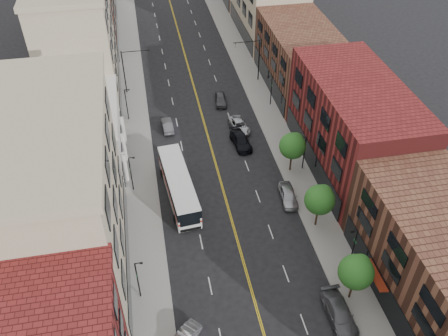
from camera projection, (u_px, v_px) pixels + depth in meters
sidewalk_left at (137, 138)px, 67.59m from camera, size 4.00×110.00×0.15m
sidewalk_right at (273, 123)px, 70.50m from camera, size 4.00×110.00×0.15m
bldg_l_tanoffice at (62, 205)px, 44.26m from camera, size 10.00×22.00×18.00m
bldg_l_white at (81, 137)px, 61.05m from camera, size 10.00×14.00×8.00m
bldg_l_far_a at (79, 44)px, 70.68m from camera, size 10.00×20.00×18.00m
bldg_l_far_b at (85, 5)px, 86.74m from camera, size 10.00×20.00×15.00m
bldg_r_mid at (353, 126)px, 59.42m from camera, size 10.00×22.00×12.00m
bldg_r_far_a at (300, 58)px, 75.92m from camera, size 10.00×20.00×10.00m
tree_r_1 at (357, 271)px, 44.47m from camera, size 3.40×3.40×5.59m
tree_r_2 at (320, 199)px, 52.02m from camera, size 3.40×3.40×5.59m
tree_r_3 at (293, 145)px, 59.57m from camera, size 3.40×3.40×5.59m
lamp_l_1 at (138, 278)px, 45.22m from camera, size 0.81×0.55×5.05m
lamp_l_2 at (131, 172)px, 57.30m from camera, size 0.81×0.55×5.05m
lamp_l_3 at (127, 103)px, 69.38m from camera, size 0.81×0.55×5.05m
lamp_r_1 at (354, 245)px, 48.40m from camera, size 0.81×0.55×5.05m
lamp_r_2 at (304, 151)px, 60.48m from camera, size 0.81×0.55×5.05m
lamp_r_3 at (271, 88)px, 72.56m from camera, size 0.81×0.55×5.05m
signal_mast_left at (128, 67)px, 74.45m from camera, size 4.49×0.18×7.20m
signal_mast_right at (255, 55)px, 77.43m from camera, size 4.49×0.18×7.20m
city_bus at (178, 184)px, 57.20m from camera, size 3.88×12.83×3.25m
car_parked_mid at (340, 314)px, 44.70m from camera, size 2.32×5.54×1.60m
car_parked_far at (288, 195)px, 57.32m from camera, size 2.17×4.74×1.57m
car_lane_behind at (167, 125)px, 68.96m from camera, size 1.63×4.17×1.35m
car_lane_a at (241, 141)px, 65.93m from camera, size 2.67×5.42×1.52m
car_lane_b at (239, 125)px, 68.94m from camera, size 2.73×5.08×1.36m
car_lane_c at (220, 99)px, 74.41m from camera, size 2.14×4.40×1.45m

